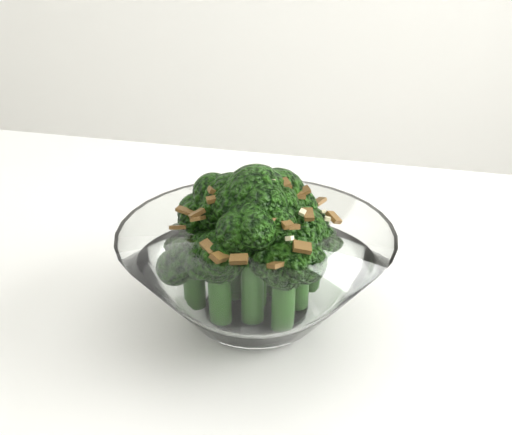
# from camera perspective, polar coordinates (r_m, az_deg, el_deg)

# --- Properties ---
(table) EXTENTS (1.30, 0.97, 0.75)m
(table) POSITION_cam_1_polar(r_m,az_deg,el_deg) (0.60, -12.73, -11.85)
(table) COLOR white
(table) RESTS_ON ground
(broccoli_dish) EXTENTS (0.23, 0.23, 0.14)m
(broccoli_dish) POSITION_cam_1_polar(r_m,az_deg,el_deg) (0.48, -0.03, -4.35)
(broccoli_dish) COLOR white
(broccoli_dish) RESTS_ON table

